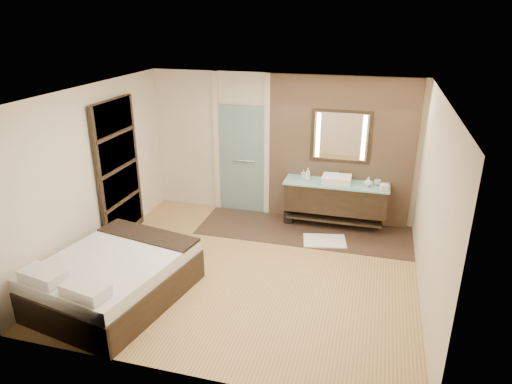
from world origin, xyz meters
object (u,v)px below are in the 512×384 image
(bed, at_px, (114,278))
(waste_bin, at_px, (288,217))
(vanity, at_px, (335,197))
(mirror_unit, at_px, (341,136))

(bed, distance_m, waste_bin, 3.52)
(bed, bearing_deg, vanity, 60.02)
(vanity, height_order, mirror_unit, mirror_unit)
(mirror_unit, relative_size, bed, 0.47)
(vanity, distance_m, bed, 4.08)
(vanity, bearing_deg, bed, -130.86)
(vanity, height_order, waste_bin, vanity)
(vanity, xyz_separation_m, waste_bin, (-0.84, -0.07, -0.46))
(vanity, distance_m, waste_bin, 0.96)
(vanity, relative_size, waste_bin, 7.82)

